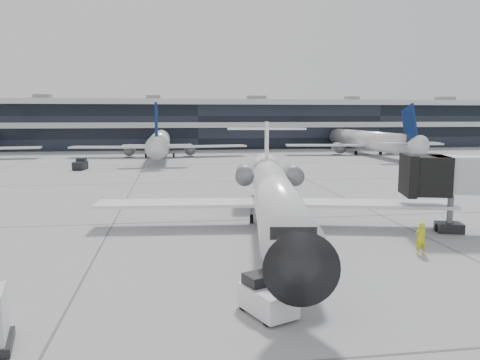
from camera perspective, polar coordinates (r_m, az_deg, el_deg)
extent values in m
plane|color=gray|center=(34.54, 1.53, -4.83)|extent=(220.00, 220.00, 0.00)
cube|color=black|center=(115.37, -5.44, 6.55)|extent=(170.00, 22.00, 10.00)
cylinder|color=white|center=(30.99, 4.28, -1.95)|extent=(6.47, 24.34, 2.72)
cone|color=black|center=(17.86, 6.98, -9.36)|extent=(3.13, 3.22, 2.72)
cone|color=white|center=(44.51, 3.20, 1.45)|extent=(3.06, 3.59, 2.59)
cube|color=white|center=(32.38, -7.52, -2.84)|extent=(11.28, 3.58, 0.22)
cube|color=white|center=(33.15, 15.55, -2.81)|extent=(11.40, 5.05, 0.22)
cylinder|color=slate|center=(39.05, 0.58, 0.71)|extent=(2.03, 3.62, 1.51)
cylinder|color=slate|center=(39.25, 6.48, 0.69)|extent=(2.03, 3.62, 1.51)
cube|color=white|center=(43.72, 3.25, 4.12)|extent=(0.69, 2.63, 4.54)
cube|color=white|center=(44.05, 3.25, 6.25)|extent=(7.43, 2.73, 0.16)
cylinder|color=black|center=(22.22, 5.77, -11.38)|extent=(0.27, 0.59, 0.56)
cylinder|color=black|center=(33.30, 1.42, -4.74)|extent=(0.34, 0.68, 0.65)
cylinder|color=black|center=(33.47, 6.62, -4.73)|extent=(0.34, 0.68, 0.65)
cube|color=black|center=(32.70, 21.93, 0.56)|extent=(2.97, 3.35, 2.50)
cylinder|color=slate|center=(33.53, 24.22, -3.73)|extent=(0.39, 0.39, 2.50)
cube|color=black|center=(33.72, 24.13, -5.30)|extent=(1.87, 1.62, 0.63)
imported|color=#CCD516|center=(27.72, 21.15, -6.63)|extent=(0.68, 0.47, 1.81)
cube|color=white|center=(18.54, 3.38, -14.38)|extent=(2.17, 2.66, 0.95)
cube|color=black|center=(18.72, 2.46, -12.08)|extent=(1.44, 1.32, 0.53)
cylinder|color=black|center=(19.03, 0.40, -14.89)|extent=(0.36, 0.50, 0.46)
cylinder|color=black|center=(19.62, 3.36, -14.19)|extent=(0.36, 0.50, 0.46)
cylinder|color=black|center=(17.74, 3.38, -16.66)|extent=(0.36, 0.50, 0.46)
cylinder|color=black|center=(18.37, 6.47, -15.81)|extent=(0.36, 0.50, 0.46)
cone|color=red|center=(39.81, -2.10, -2.74)|extent=(0.34, 0.34, 0.53)
cube|color=red|center=(39.86, -2.10, -3.10)|extent=(0.37, 0.37, 0.03)
cube|color=black|center=(69.63, -18.90, 1.71)|extent=(1.85, 2.72, 1.03)
cube|color=black|center=(70.10, -18.77, 2.32)|extent=(1.40, 1.21, 0.57)
cylinder|color=black|center=(70.74, -19.13, 1.48)|extent=(0.28, 0.53, 0.50)
cylinder|color=black|center=(70.33, -18.16, 1.49)|extent=(0.28, 0.53, 0.50)
cylinder|color=black|center=(69.02, -19.63, 1.31)|extent=(0.28, 0.53, 0.50)
cylinder|color=black|center=(68.60, -18.64, 1.32)|extent=(0.28, 0.53, 0.50)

